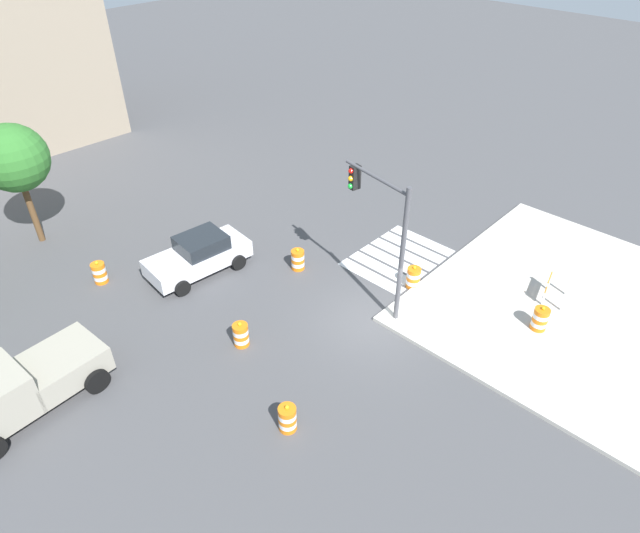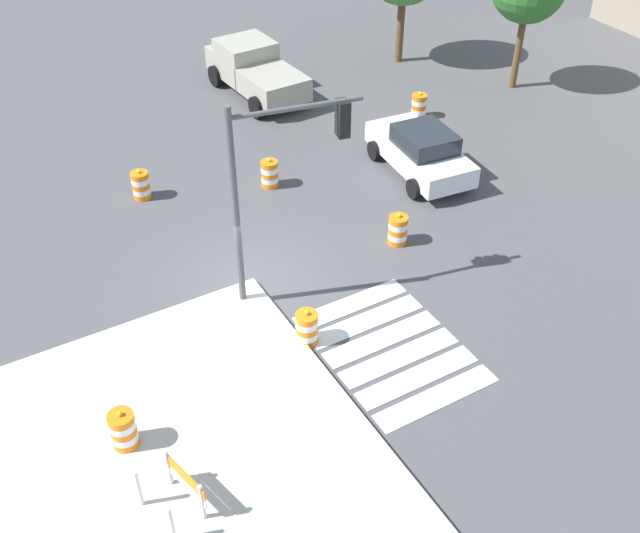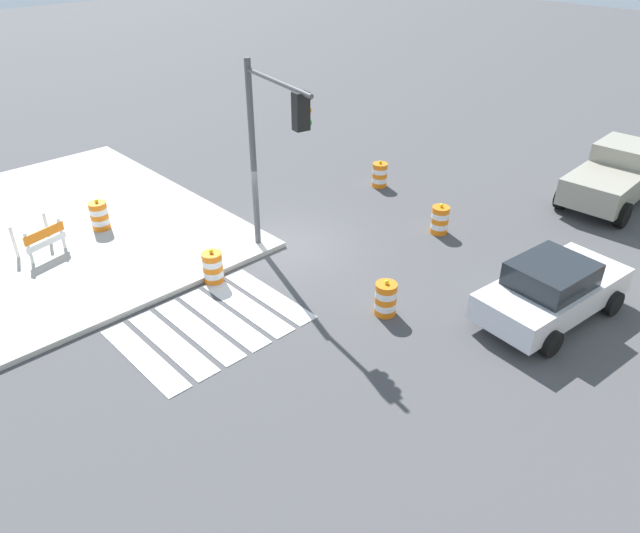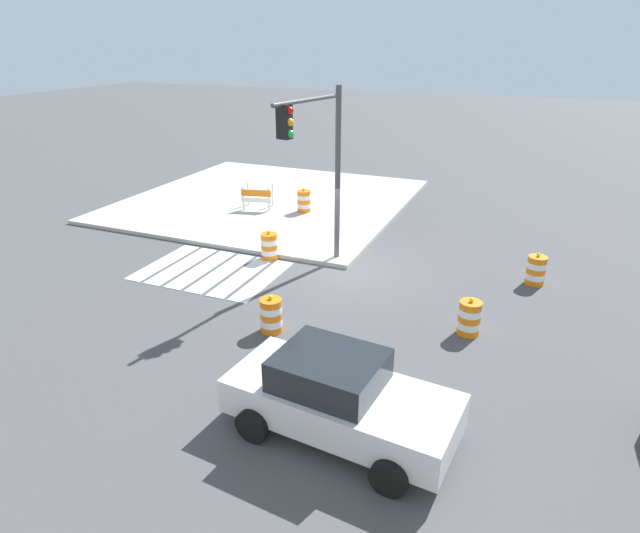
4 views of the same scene
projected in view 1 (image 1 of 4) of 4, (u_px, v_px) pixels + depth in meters
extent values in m
plane|color=#474749|center=(373.00, 321.00, 20.69)|extent=(120.00, 120.00, 0.00)
cube|color=#BCB7AD|center=(593.00, 314.00, 20.88)|extent=(12.00, 12.00, 0.15)
cube|color=silver|center=(371.00, 276.00, 22.94)|extent=(0.60, 3.20, 0.02)
cube|color=silver|center=(382.00, 269.00, 23.38)|extent=(0.60, 3.20, 0.02)
cube|color=silver|center=(392.00, 261.00, 23.82)|extent=(0.60, 3.20, 0.02)
cube|color=silver|center=(403.00, 254.00, 24.26)|extent=(0.60, 3.20, 0.02)
cube|color=silver|center=(412.00, 247.00, 24.71)|extent=(0.60, 3.20, 0.02)
cube|color=silver|center=(422.00, 240.00, 25.15)|extent=(0.60, 3.20, 0.02)
cube|color=silver|center=(198.00, 258.00, 22.86)|extent=(4.46, 2.25, 0.70)
cube|color=#1E2328|center=(201.00, 243.00, 22.61)|extent=(2.05, 1.78, 0.60)
cylinder|color=black|center=(182.00, 288.00, 21.77)|extent=(0.68, 0.30, 0.66)
cylinder|color=black|center=(159.00, 267.00, 22.93)|extent=(0.68, 0.30, 0.66)
cylinder|color=black|center=(238.00, 262.00, 23.21)|extent=(0.68, 0.30, 0.66)
cylinder|color=black|center=(214.00, 244.00, 24.37)|extent=(0.68, 0.30, 0.66)
cube|color=gray|center=(62.00, 365.00, 17.66)|extent=(2.61, 2.14, 0.90)
cylinder|color=black|center=(97.00, 381.00, 17.70)|extent=(0.86, 0.35, 0.84)
cylinder|color=black|center=(64.00, 352.00, 18.76)|extent=(0.86, 0.35, 0.84)
cylinder|color=orange|center=(298.00, 267.00, 23.36)|extent=(0.56, 0.56, 0.18)
cylinder|color=white|center=(298.00, 263.00, 23.25)|extent=(0.56, 0.56, 0.18)
cylinder|color=orange|center=(298.00, 260.00, 23.15)|extent=(0.56, 0.56, 0.18)
cylinder|color=white|center=(298.00, 256.00, 23.04)|extent=(0.56, 0.56, 0.18)
cylinder|color=orange|center=(298.00, 253.00, 22.94)|extent=(0.56, 0.56, 0.18)
sphere|color=yellow|center=(298.00, 250.00, 22.85)|extent=(0.12, 0.12, 0.12)
cylinder|color=orange|center=(288.00, 426.00, 16.66)|extent=(0.56, 0.56, 0.18)
cylinder|color=white|center=(288.00, 422.00, 16.55)|extent=(0.56, 0.56, 0.18)
cylinder|color=orange|center=(287.00, 418.00, 16.45)|extent=(0.56, 0.56, 0.18)
cylinder|color=white|center=(287.00, 415.00, 16.34)|extent=(0.56, 0.56, 0.18)
cylinder|color=orange|center=(287.00, 411.00, 16.23)|extent=(0.56, 0.56, 0.18)
sphere|color=yellow|center=(287.00, 407.00, 16.15)|extent=(0.12, 0.12, 0.12)
cylinder|color=orange|center=(412.00, 285.00, 22.34)|extent=(0.56, 0.56, 0.18)
cylinder|color=white|center=(413.00, 281.00, 22.23)|extent=(0.56, 0.56, 0.18)
cylinder|color=orange|center=(413.00, 278.00, 22.13)|extent=(0.56, 0.56, 0.18)
cylinder|color=white|center=(414.00, 274.00, 22.02)|extent=(0.56, 0.56, 0.18)
cylinder|color=orange|center=(414.00, 271.00, 21.92)|extent=(0.56, 0.56, 0.18)
sphere|color=yellow|center=(415.00, 268.00, 21.83)|extent=(0.12, 0.12, 0.12)
cylinder|color=orange|center=(102.00, 280.00, 22.60)|extent=(0.56, 0.56, 0.18)
cylinder|color=white|center=(101.00, 276.00, 22.50)|extent=(0.56, 0.56, 0.18)
cylinder|color=orange|center=(100.00, 273.00, 22.39)|extent=(0.56, 0.56, 0.18)
cylinder|color=white|center=(98.00, 269.00, 22.29)|extent=(0.56, 0.56, 0.18)
cylinder|color=orange|center=(97.00, 266.00, 22.18)|extent=(0.56, 0.56, 0.18)
sphere|color=yellow|center=(97.00, 263.00, 22.09)|extent=(0.12, 0.12, 0.12)
cylinder|color=orange|center=(242.00, 342.00, 19.61)|extent=(0.56, 0.56, 0.18)
cylinder|color=white|center=(241.00, 339.00, 19.51)|extent=(0.56, 0.56, 0.18)
cylinder|color=orange|center=(241.00, 335.00, 19.40)|extent=(0.56, 0.56, 0.18)
cylinder|color=white|center=(240.00, 331.00, 19.30)|extent=(0.56, 0.56, 0.18)
cylinder|color=orange|center=(240.00, 327.00, 19.19)|extent=(0.56, 0.56, 0.18)
sphere|color=yellow|center=(240.00, 324.00, 19.10)|extent=(0.12, 0.12, 0.12)
cylinder|color=orange|center=(538.00, 326.00, 20.08)|extent=(0.56, 0.56, 0.18)
cylinder|color=white|center=(539.00, 323.00, 19.98)|extent=(0.56, 0.56, 0.18)
cylinder|color=orange|center=(540.00, 319.00, 19.87)|extent=(0.56, 0.56, 0.18)
cylinder|color=white|center=(541.00, 315.00, 19.76)|extent=(0.56, 0.56, 0.18)
cylinder|color=orange|center=(542.00, 311.00, 19.66)|extent=(0.56, 0.56, 0.18)
sphere|color=yellow|center=(543.00, 308.00, 19.57)|extent=(0.12, 0.12, 0.12)
cube|color=silver|center=(545.00, 294.00, 20.93)|extent=(0.08, 0.08, 1.00)
cube|color=silver|center=(564.00, 300.00, 20.66)|extent=(0.08, 0.08, 1.00)
cube|color=silver|center=(550.00, 279.00, 21.71)|extent=(0.08, 0.08, 1.00)
cube|color=silver|center=(569.00, 285.00, 21.44)|extent=(0.08, 0.08, 1.00)
cube|color=orange|center=(549.00, 282.00, 21.18)|extent=(1.27, 0.36, 0.28)
cube|color=white|center=(547.00, 288.00, 21.36)|extent=(1.27, 0.36, 0.20)
cylinder|color=#4C4C51|center=(402.00, 258.00, 19.01)|extent=(0.18, 0.18, 5.50)
cylinder|color=#4C4C51|center=(376.00, 177.00, 18.61)|extent=(0.72, 3.17, 0.12)
cube|color=black|center=(355.00, 177.00, 19.61)|extent=(0.41, 0.34, 0.90)
sphere|color=red|center=(351.00, 171.00, 19.34)|extent=(0.20, 0.20, 0.20)
sphere|color=#F2A514|center=(351.00, 179.00, 19.52)|extent=(0.20, 0.20, 0.20)
sphere|color=green|center=(350.00, 186.00, 19.70)|extent=(0.20, 0.20, 0.20)
cylinder|color=brown|center=(32.00, 211.00, 24.30)|extent=(0.28, 0.28, 3.09)
sphere|color=#2D6B28|center=(13.00, 158.00, 22.80)|extent=(2.89, 2.89, 2.89)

